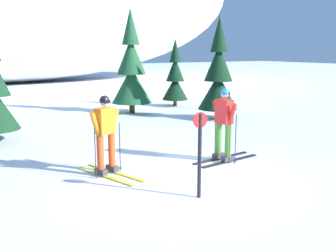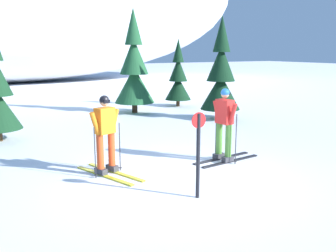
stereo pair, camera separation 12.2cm
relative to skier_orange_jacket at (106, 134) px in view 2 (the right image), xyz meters
The scene contains 7 objects.
ground_plane 1.89m from the skier_orange_jacket, 41.67° to the right, with size 120.00×120.00×0.00m, color white.
skier_orange_jacket is the anchor object (origin of this frame).
skier_red_jacket 2.80m from the skier_orange_jacket, ahead, with size 1.78×0.78×1.74m.
pine_tree_center_right 7.99m from the skier_orange_jacket, 61.62° to the left, with size 1.66×1.66×4.29m.
pine_tree_right 7.28m from the skier_orange_jacket, 33.84° to the left, with size 1.49×1.49×3.87m.
pine_tree_far_right 9.96m from the skier_orange_jacket, 50.61° to the left, with size 1.21×1.21×3.13m.
trail_marker_post 2.27m from the skier_orange_jacket, 64.66° to the right, with size 0.28×0.07×1.56m.
Camera 2 is at (-3.83, -6.22, 2.62)m, focal length 39.90 mm.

